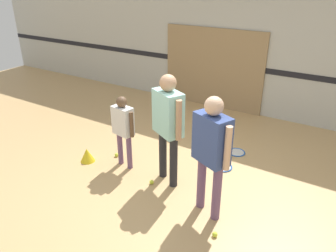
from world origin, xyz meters
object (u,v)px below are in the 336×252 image
at_px(person_student_left, 123,124).
at_px(tennis_ball_stray_right, 117,155).
at_px(racket_spare_on_floor, 223,166).
at_px(tennis_ball_near_instructor, 152,182).
at_px(tennis_ball_by_spare_racket, 212,165).
at_px(training_cone, 87,155).
at_px(racket_second_spare, 236,152).
at_px(tennis_ball_stray_left, 215,234).
at_px(person_instructor, 168,119).
at_px(person_student_right, 211,145).

bearing_deg(person_student_left, tennis_ball_stray_right, 164.73).
bearing_deg(racket_spare_on_floor, tennis_ball_near_instructor, 142.77).
bearing_deg(tennis_ball_by_spare_racket, tennis_ball_near_instructor, -121.84).
relative_size(person_student_left, training_cone, 4.96).
bearing_deg(training_cone, tennis_ball_by_spare_racket, 26.63).
bearing_deg(racket_second_spare, tennis_ball_stray_left, 51.01).
xyz_separation_m(person_instructor, tennis_ball_stray_right, (-1.14, 0.14, -1.01)).
height_order(racket_second_spare, tennis_ball_stray_right, tennis_ball_stray_right).
bearing_deg(person_instructor, racket_spare_on_floor, 81.97).
bearing_deg(tennis_ball_by_spare_racket, racket_second_spare, 75.97).
height_order(person_student_right, tennis_ball_stray_right, person_student_right).
bearing_deg(person_instructor, person_student_left, -152.74).
bearing_deg(person_instructor, tennis_ball_near_instructor, -99.83).
bearing_deg(racket_second_spare, person_student_right, 45.17).
bearing_deg(racket_spare_on_floor, tennis_ball_stray_right, 109.58).
bearing_deg(person_student_right, tennis_ball_near_instructor, 16.06).
bearing_deg(tennis_ball_stray_left, tennis_ball_stray_right, 159.33).
relative_size(person_student_left, tennis_ball_stray_left, 18.36).
xyz_separation_m(person_instructor, tennis_ball_stray_left, (1.11, -0.71, -1.01)).
xyz_separation_m(racket_second_spare, tennis_ball_stray_left, (0.54, -2.07, 0.02)).
bearing_deg(person_student_right, person_instructor, 1.15).
bearing_deg(training_cone, racket_spare_on_floor, 27.22).
xyz_separation_m(person_student_right, tennis_ball_near_instructor, (-0.99, 0.13, -0.98)).
xyz_separation_m(person_instructor, racket_second_spare, (0.57, 1.36, -1.03)).
xyz_separation_m(racket_spare_on_floor, tennis_ball_stray_right, (-1.71, -0.67, 0.02)).
bearing_deg(training_cone, person_instructor, 9.17).
relative_size(racket_spare_on_floor, tennis_ball_stray_right, 8.09).
relative_size(person_instructor, tennis_ball_stray_left, 25.47).
distance_m(tennis_ball_stray_right, training_cone, 0.50).
relative_size(tennis_ball_by_spare_racket, training_cone, 0.27).
distance_m(tennis_ball_stray_left, tennis_ball_stray_right, 2.41).
bearing_deg(training_cone, tennis_ball_near_instructor, 1.00).
height_order(tennis_ball_near_instructor, tennis_ball_by_spare_racket, same).
relative_size(racket_spare_on_floor, racket_second_spare, 1.05).
bearing_deg(tennis_ball_near_instructor, tennis_ball_by_spare_racket, 58.16).
distance_m(person_student_left, tennis_ball_by_spare_racket, 1.59).
bearing_deg(tennis_ball_stray_left, training_cone, 169.53).
xyz_separation_m(person_student_left, tennis_ball_near_instructor, (0.67, -0.21, -0.72)).
bearing_deg(person_instructor, tennis_ball_by_spare_racket, 86.88).
height_order(person_instructor, training_cone, person_instructor).
bearing_deg(tennis_ball_stray_left, person_student_left, 159.95).
distance_m(racket_spare_on_floor, racket_second_spare, 0.55).
distance_m(tennis_ball_near_instructor, tennis_ball_by_spare_racket, 1.08).
distance_m(person_student_right, tennis_ball_stray_right, 2.26).
relative_size(racket_spare_on_floor, training_cone, 2.19).
bearing_deg(racket_second_spare, racket_spare_on_floor, 35.88).
height_order(tennis_ball_by_spare_racket, training_cone, training_cone).
bearing_deg(person_student_left, racket_spare_on_floor, 39.28).
distance_m(tennis_ball_near_instructor, tennis_ball_stray_left, 1.37).
xyz_separation_m(person_student_left, person_student_right, (1.66, -0.34, 0.26)).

